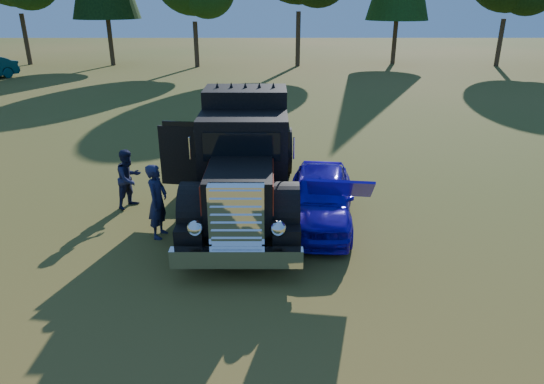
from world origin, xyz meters
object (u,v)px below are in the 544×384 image
Objects in this scene: diamond_t_truck at (245,164)px; spectator_near at (158,201)px; hotrod_coupe at (320,197)px; spectator_far at (129,179)px.

diamond_t_truck is 2.35m from spectator_near.
spectator_far is at bearing 168.23° from hotrod_coupe.
spectator_near is at bearing -144.55° from diamond_t_truck.
hotrod_coupe reaches higher than spectator_far.
spectator_near is (-1.89, -1.34, -0.42)m from diamond_t_truck.
diamond_t_truck is at bearing 160.77° from hotrod_coupe.
hotrod_coupe is 3.77m from spectator_near.
diamond_t_truck reaches higher than spectator_far.
hotrod_coupe reaches higher than spectator_near.
diamond_t_truck is 2.02m from hotrod_coupe.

